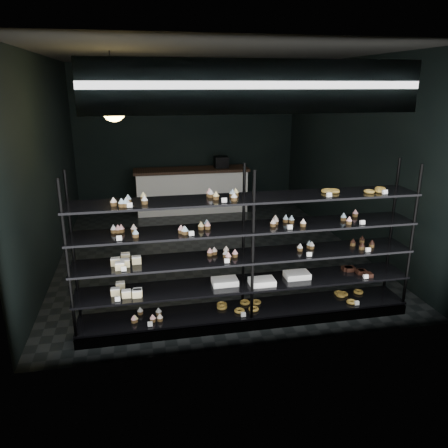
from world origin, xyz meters
name	(u,v)px	position (x,y,z in m)	size (l,w,h in m)	color
room	(209,159)	(0.00, 0.00, 1.60)	(5.01, 6.01, 3.20)	black
display_shelf	(246,274)	(0.03, -2.45, 0.63)	(4.00, 0.50, 1.91)	black
signage	(259,87)	(0.00, -2.93, 2.75)	(3.30, 0.05, 0.50)	#0B113B
pendant_lamp	(114,110)	(-1.42, -0.92, 2.45)	(0.32, 0.32, 0.89)	black
service_counter	(192,190)	(0.03, 2.50, 0.50)	(2.54, 0.65, 1.23)	white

